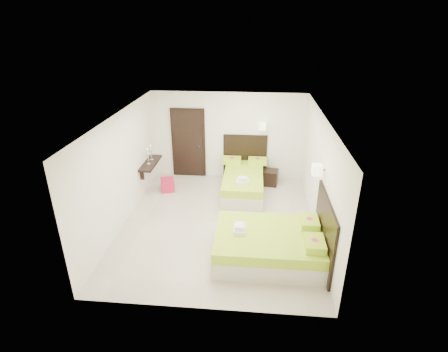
# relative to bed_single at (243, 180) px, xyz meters

# --- Properties ---
(floor) EXTENTS (5.50, 5.50, 0.00)m
(floor) POSITION_rel_bed_single_xyz_m (-0.52, -1.76, -0.33)
(floor) COLOR beige
(floor) RESTS_ON ground
(bed_single) EXTENTS (1.30, 2.17, 1.79)m
(bed_single) POSITION_rel_bed_single_xyz_m (0.00, 0.00, 0.00)
(bed_single) COLOR beige
(bed_single) RESTS_ON ground
(bed_double) EXTENTS (2.19, 1.86, 1.80)m
(bed_double) POSITION_rel_bed_single_xyz_m (0.72, -2.98, -0.01)
(bed_double) COLOR beige
(bed_double) RESTS_ON ground
(nightstand) EXTENTS (0.56, 0.52, 0.44)m
(nightstand) POSITION_rel_bed_single_xyz_m (0.73, 0.52, -0.11)
(nightstand) COLOR black
(nightstand) RESTS_ON ground
(ottoman) EXTENTS (0.46, 0.46, 0.36)m
(ottoman) POSITION_rel_bed_single_xyz_m (-2.15, -0.18, -0.15)
(ottoman) COLOR #AF1739
(ottoman) RESTS_ON ground
(door) EXTENTS (1.02, 0.15, 2.14)m
(door) POSITION_rel_bed_single_xyz_m (-1.72, 0.94, 0.72)
(door) COLOR black
(door) RESTS_ON ground
(console_shelf) EXTENTS (0.35, 1.20, 0.78)m
(console_shelf) POSITION_rel_bed_single_xyz_m (-2.60, -0.16, 0.49)
(console_shelf) COLOR black
(console_shelf) RESTS_ON ground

